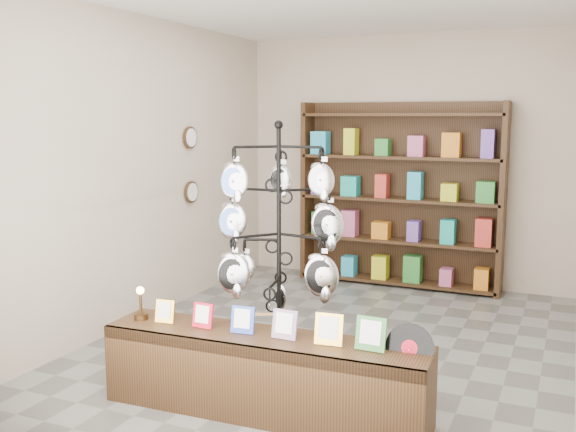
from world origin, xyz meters
name	(u,v)px	position (x,y,z in m)	size (l,w,h in m)	color
ground	(332,344)	(0.00, 0.00, 0.00)	(5.00, 5.00, 0.00)	slate
room_envelope	(334,137)	(0.00, 0.00, 1.85)	(5.00, 5.00, 5.00)	#BCAB97
display_tree	(279,234)	(-0.09, -0.93, 1.15)	(1.08, 1.08, 2.00)	black
front_shelf	(264,374)	(0.04, -1.47, 0.28)	(2.29, 0.57, 0.80)	black
back_shelving	(399,201)	(0.00, 2.30, 1.03)	(2.42, 0.36, 2.20)	black
wall_clocks	(191,165)	(-1.97, 0.80, 1.50)	(0.03, 0.24, 0.84)	black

